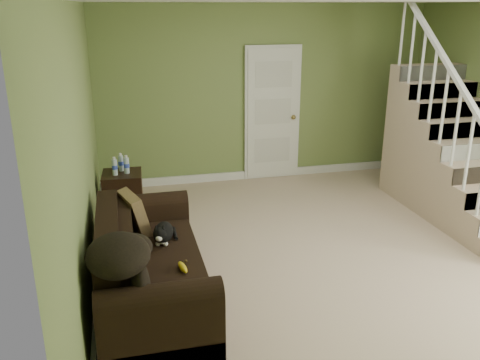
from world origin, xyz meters
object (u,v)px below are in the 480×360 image
side_table (123,194)px  banana (183,267)px  sofa (147,272)px  cat (164,233)px

side_table → banana: size_ratio=4.15×
sofa → side_table: sofa is taller
sofa → banana: 0.44m
cat → sofa: bearing=-107.5°
sofa → banana: sofa is taller
side_table → cat: side_table is taller
side_table → sofa: bearing=-85.5°
banana → cat: bearing=89.5°
sofa → banana: size_ratio=10.76×
sofa → cat: sofa is taller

